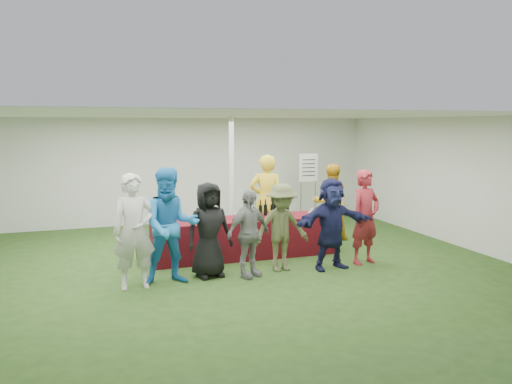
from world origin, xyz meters
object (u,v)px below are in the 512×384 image
object	(u,v)px
staff_back	(330,202)
customer_1	(171,226)
staff_pourer	(266,200)
customer_5	(331,224)
customer_2	(209,230)
dump_bucket	(328,211)
wine_list_sign	(308,173)
customer_3	(249,233)
serving_table	(246,237)
customer_0	(134,231)
customer_6	(365,217)
customer_4	(281,228)

from	to	relation	value
staff_back	customer_1	bearing A→B (deg)	33.35
staff_pourer	customer_5	distance (m)	2.05
customer_1	customer_2	xyz separation A→B (m)	(0.66, 0.17, -0.14)
dump_bucket	customer_1	xyz separation A→B (m)	(-3.26, -0.98, 0.10)
customer_2	customer_5	bearing A→B (deg)	-16.41
wine_list_sign	customer_3	size ratio (longest dim) A/B	1.21
staff_pourer	wine_list_sign	bearing A→B (deg)	-120.35
serving_table	dump_bucket	distance (m)	1.71
customer_1	customer_0	bearing A→B (deg)	-173.49
customer_0	customer_1	bearing A→B (deg)	2.80
wine_list_sign	customer_0	distance (m)	6.00
customer_6	customer_5	bearing A→B (deg)	173.46
staff_pourer	staff_back	bearing A→B (deg)	-163.63
customer_4	customer_3	bearing A→B (deg)	-168.95
customer_6	customer_3	bearing A→B (deg)	167.08
staff_pourer	customer_6	size ratio (longest dim) A/B	1.11
serving_table	wine_list_sign	world-z (taller)	wine_list_sign
staff_back	dump_bucket	bearing A→B (deg)	66.60
customer_1	customer_5	xyz separation A→B (m)	(2.80, -0.07, -0.12)
serving_table	customer_5	bearing A→B (deg)	-47.21
wine_list_sign	customer_2	bearing A→B (deg)	-133.89
customer_3	customer_4	bearing A→B (deg)	-9.96
wine_list_sign	customer_3	distance (m)	4.73
staff_pourer	customer_6	world-z (taller)	staff_pourer
dump_bucket	customer_4	xyz separation A→B (m)	(-1.33, -0.88, -0.07)
staff_back	wine_list_sign	bearing A→B (deg)	-92.34
staff_back	customer_5	bearing A→B (deg)	69.58
wine_list_sign	customer_6	world-z (taller)	wine_list_sign
customer_0	customer_3	xyz separation A→B (m)	(1.85, 0.00, -0.16)
customer_6	staff_back	bearing A→B (deg)	66.54
customer_2	customer_6	bearing A→B (deg)	-12.43
staff_back	customer_4	bearing A→B (deg)	50.71
wine_list_sign	customer_5	size ratio (longest dim) A/B	1.11
staff_back	customer_0	world-z (taller)	customer_0
staff_pourer	serving_table	bearing A→B (deg)	61.39
dump_bucket	staff_back	size ratio (longest dim) A/B	0.13
customer_6	wine_list_sign	bearing A→B (deg)	66.32
customer_2	dump_bucket	bearing A→B (deg)	7.24
staff_back	customer_2	world-z (taller)	staff_back
wine_list_sign	staff_back	xyz separation A→B (m)	(-0.26, -1.75, -0.48)
wine_list_sign	staff_back	bearing A→B (deg)	-98.35
customer_2	customer_4	distance (m)	1.27
customer_0	customer_3	size ratio (longest dim) A/B	1.22
dump_bucket	customer_4	world-z (taller)	customer_4
serving_table	staff_pourer	xyz separation A→B (m)	(0.66, 0.72, 0.58)
staff_pourer	customer_0	xyz separation A→B (m)	(-2.87, -1.97, -0.06)
staff_pourer	customer_6	distance (m)	2.25
wine_list_sign	staff_pourer	world-z (taller)	staff_pourer
customer_0	customer_3	bearing A→B (deg)	-2.61
wine_list_sign	customer_4	world-z (taller)	wine_list_sign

